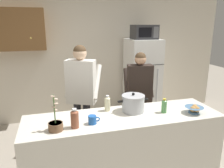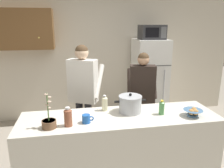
{
  "view_description": "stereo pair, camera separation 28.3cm",
  "coord_description": "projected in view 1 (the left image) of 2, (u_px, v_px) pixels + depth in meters",
  "views": [
    {
      "loc": [
        -0.8,
        -2.31,
        1.98
      ],
      "look_at": [
        0.0,
        0.55,
        1.17
      ],
      "focal_mm": 35.21,
      "sensor_mm": 36.0,
      "label": 1
    },
    {
      "loc": [
        -0.53,
        -2.37,
        1.98
      ],
      "look_at": [
        0.0,
        0.55,
        1.17
      ],
      "focal_mm": 35.21,
      "sensor_mm": 36.0,
      "label": 2
    }
  ],
  "objects": [
    {
      "name": "back_wall_unit",
      "position": [
        77.0,
        53.0,
        4.54
      ],
      "size": [
        6.0,
        0.48,
        2.6
      ],
      "color": "beige",
      "rests_on": "ground"
    },
    {
      "name": "kitchen_island",
      "position": [
        124.0,
        150.0,
        2.75
      ],
      "size": [
        2.37,
        0.68,
        0.92
      ],
      "primitive_type": "cube",
      "color": "silver",
      "rests_on": "ground"
    },
    {
      "name": "refrigerator",
      "position": [
        142.0,
        80.0,
        4.64
      ],
      "size": [
        0.64,
        0.68,
        1.69
      ],
      "color": "white",
      "rests_on": "ground"
    },
    {
      "name": "microwave",
      "position": [
        144.0,
        32.0,
        4.36
      ],
      "size": [
        0.48,
        0.37,
        0.28
      ],
      "color": "#2D2D30",
      "rests_on": "refrigerator"
    },
    {
      "name": "person_near_pot",
      "position": [
        81.0,
        87.0,
        3.3
      ],
      "size": [
        0.63,
        0.58,
        1.7
      ],
      "color": "black",
      "rests_on": "ground"
    },
    {
      "name": "person_by_sink",
      "position": [
        139.0,
        89.0,
        3.57
      ],
      "size": [
        0.54,
        0.48,
        1.56
      ],
      "color": "black",
      "rests_on": "ground"
    },
    {
      "name": "cooking_pot",
      "position": [
        133.0,
        103.0,
        2.74
      ],
      "size": [
        0.4,
        0.29,
        0.25
      ],
      "color": "#ADAFB5",
      "rests_on": "kitchen_island"
    },
    {
      "name": "coffee_mug",
      "position": [
        93.0,
        120.0,
        2.41
      ],
      "size": [
        0.13,
        0.09,
        0.1
      ],
      "color": "#1E59B2",
      "rests_on": "kitchen_island"
    },
    {
      "name": "bread_bowl",
      "position": [
        194.0,
        109.0,
        2.7
      ],
      "size": [
        0.23,
        0.23,
        0.1
      ],
      "color": "#4C7299",
      "rests_on": "kitchen_island"
    },
    {
      "name": "bottle_near_edge",
      "position": [
        75.0,
        118.0,
        2.3
      ],
      "size": [
        0.09,
        0.09,
        0.21
      ],
      "color": "brown",
      "rests_on": "kitchen_island"
    },
    {
      "name": "bottle_mid_counter",
      "position": [
        164.0,
        106.0,
        2.71
      ],
      "size": [
        0.07,
        0.07,
        0.18
      ],
      "color": "#4C8C4C",
      "rests_on": "kitchen_island"
    },
    {
      "name": "bottle_far_corner",
      "position": [
        107.0,
        103.0,
        2.76
      ],
      "size": [
        0.07,
        0.07,
        0.2
      ],
      "color": "beige",
      "rests_on": "kitchen_island"
    },
    {
      "name": "potted_orchid",
      "position": [
        56.0,
        125.0,
        2.25
      ],
      "size": [
        0.15,
        0.15,
        0.39
      ],
      "color": "brown",
      "rests_on": "kitchen_island"
    }
  ]
}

